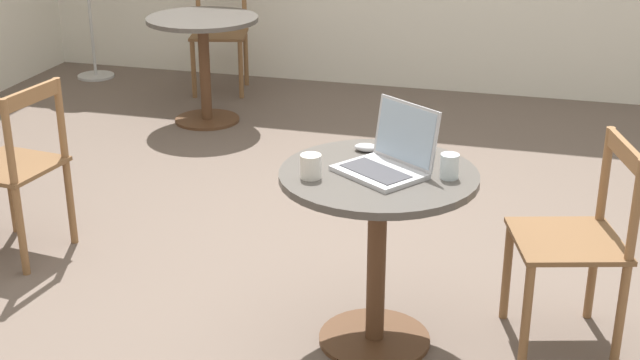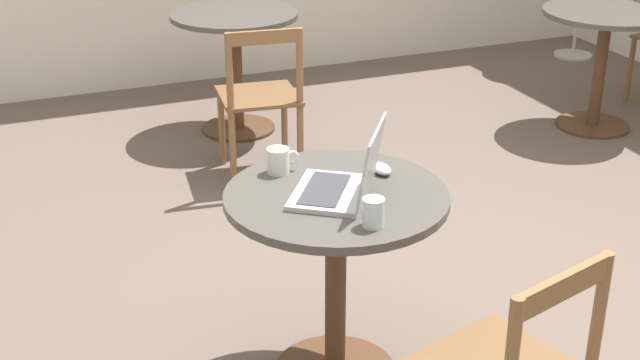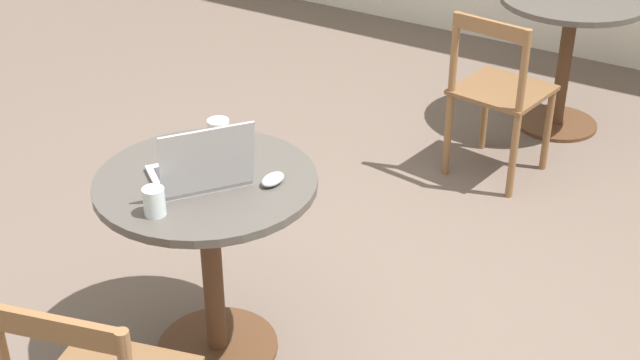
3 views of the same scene
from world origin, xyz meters
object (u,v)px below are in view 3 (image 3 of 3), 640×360
object	(u,v)px
cafe_table_far	(569,31)
chair_far_front	(498,95)
mug	(219,132)
drinking_glass	(154,202)
laptop	(201,170)
cafe_table_near	(209,225)
mouse	(273,179)

from	to	relation	value
cafe_table_far	chair_far_front	size ratio (longest dim) A/B	0.89
chair_far_front	mug	xyz separation A→B (m)	(-0.45, -1.57, 0.34)
drinking_glass	laptop	bearing A→B (deg)	89.95
cafe_table_near	drinking_glass	distance (m)	0.35
cafe_table_near	cafe_table_far	distance (m)	2.55
cafe_table_far	drinking_glass	bearing A→B (deg)	-98.28
cafe_table_near	mouse	bearing A→B (deg)	24.03
mouse	mug	size ratio (longest dim) A/B	0.86
cafe_table_near	cafe_table_far	size ratio (longest dim) A/B	1.00
cafe_table_far	drinking_glass	xyz separation A→B (m)	(-0.40, -2.78, 0.23)
laptop	cafe_table_near	bearing A→B (deg)	109.97
mouse	drinking_glass	world-z (taller)	drinking_glass
mug	cafe_table_near	bearing A→B (deg)	-62.59
drinking_glass	chair_far_front	bearing A→B (deg)	81.27
mug	laptop	bearing A→B (deg)	-63.44
mouse	drinking_glass	xyz separation A→B (m)	(-0.20, -0.35, 0.03)
mug	drinking_glass	distance (m)	0.51
chair_far_front	drinking_glass	xyz separation A→B (m)	(-0.32, -2.06, 0.34)
cafe_table_near	laptop	size ratio (longest dim) A/B	1.84
cafe_table_near	chair_far_front	world-z (taller)	chair_far_front
cafe_table_near	drinking_glass	world-z (taller)	drinking_glass
cafe_table_far	chair_far_front	bearing A→B (deg)	-97.00
laptop	mug	bearing A→B (deg)	116.56
cafe_table_far	laptop	size ratio (longest dim) A/B	1.84
cafe_table_near	cafe_table_far	bearing A→B (deg)	80.62
mouse	cafe_table_far	bearing A→B (deg)	85.14
chair_far_front	mug	size ratio (longest dim) A/B	7.31
mug	drinking_glass	size ratio (longest dim) A/B	1.25
cafe_table_far	mouse	size ratio (longest dim) A/B	7.55
laptop	drinking_glass	distance (m)	0.23
laptop	mouse	size ratio (longest dim) A/B	4.10
cafe_table_far	mouse	distance (m)	2.44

